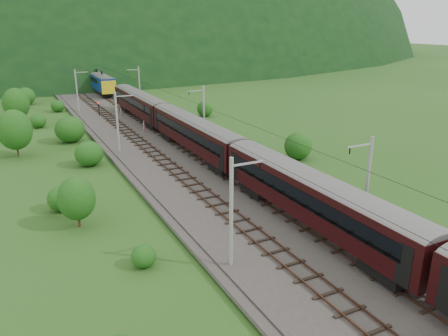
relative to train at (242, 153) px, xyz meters
name	(u,v)px	position (x,y,z in m)	size (l,w,h in m)	color
ground	(302,249)	(-2.40, -13.98, -3.79)	(600.00, 600.00, 0.00)	#284F18
railbed	(240,202)	(-2.40, -3.98, -3.64)	(14.00, 220.00, 0.30)	#38332D
track_left	(217,205)	(-4.80, -3.98, -3.42)	(2.40, 220.00, 0.27)	brown
track_right	(261,196)	(0.00, -3.98, -3.42)	(2.40, 220.00, 0.27)	brown
catenary_left	(118,121)	(-8.52, 18.02, 0.71)	(2.54, 192.28, 8.00)	gray
catenary_right	(203,113)	(3.72, 18.02, 0.71)	(2.54, 192.28, 8.00)	gray
overhead_wires	(240,132)	(-2.40, -3.98, 3.31)	(4.83, 198.00, 0.03)	black
mountain_main	(33,53)	(-2.40, 246.02, -3.79)	(504.00, 360.00, 244.00)	black
train	(242,153)	(0.00, 0.00, 0.00)	(3.23, 153.27, 5.63)	black
hazard_post_near	(121,112)	(-2.40, 41.61, -2.76)	(0.16, 0.16, 1.46)	red
hazard_post_far	(144,126)	(-2.25, 27.76, -2.63)	(0.18, 0.18, 1.72)	red
signal	(99,108)	(-5.95, 43.74, -2.04)	(0.27, 0.27, 2.47)	black
vegetation_left	(59,162)	(-17.07, 9.91, -1.40)	(12.04, 146.58, 6.29)	#1E4D14
vegetation_right	(385,189)	(10.20, -10.10, -2.31)	(6.13, 90.57, 3.18)	#1E4D14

